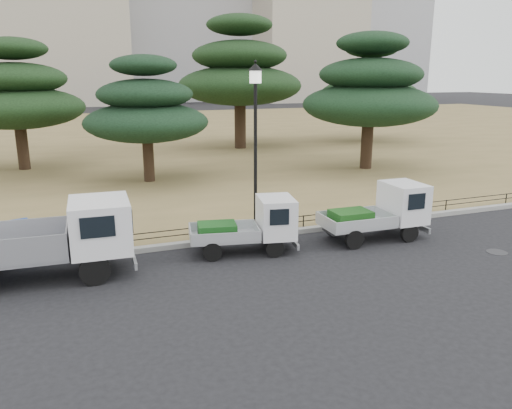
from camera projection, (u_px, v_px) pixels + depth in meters
name	position (u px, v px, depth m)	size (l,w,h in m)	color
ground	(282.00, 267.00, 13.76)	(220.00, 220.00, 0.00)	black
lawn	(134.00, 137.00, 41.41)	(120.00, 56.00, 0.15)	olive
curb	(249.00, 237.00, 16.09)	(120.00, 0.25, 0.16)	gray
truck_large	(51.00, 237.00, 12.78)	(4.63, 2.01, 1.99)	black
truck_kei_front	(251.00, 226.00, 14.77)	(3.27, 1.84, 1.63)	black
truck_kei_rear	(381.00, 212.00, 15.99)	(3.39, 1.53, 1.76)	black
street_lamp	(255.00, 121.00, 15.54)	(0.48, 0.48, 5.34)	black
pipe_fence	(248.00, 225.00, 16.13)	(38.00, 0.04, 0.40)	black
tarp_pile	(8.00, 242.00, 14.07)	(1.78, 1.50, 1.02)	#143CA1
manhole	(497.00, 252.00, 14.90)	(0.60, 0.60, 0.01)	#2D2D30
pine_west_near	(16.00, 95.00, 26.19)	(6.88, 6.88, 6.88)	black
pine_center_left	(146.00, 110.00, 23.28)	(5.80, 5.80, 5.90)	black
pine_center_right	(240.00, 72.00, 33.68)	(8.37, 8.37, 8.88)	black
pine_east_near	(370.00, 91.00, 26.41)	(7.10, 7.10, 7.17)	black
pine_east_far	(370.00, 84.00, 37.77)	(7.41, 7.41, 7.44)	black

